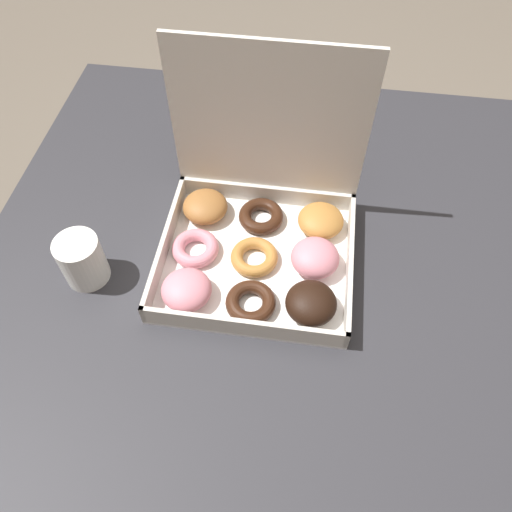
# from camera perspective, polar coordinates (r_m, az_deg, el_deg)

# --- Properties ---
(ground_plane) EXTENTS (8.00, 8.00, 0.00)m
(ground_plane) POSITION_cam_1_polar(r_m,az_deg,el_deg) (1.58, 2.30, -15.46)
(ground_plane) COLOR #6B6054
(dining_table) EXTENTS (1.13, 1.01, 0.75)m
(dining_table) POSITION_cam_1_polar(r_m,az_deg,el_deg) (1.00, 3.52, -2.21)
(dining_table) COLOR #2D2D33
(dining_table) RESTS_ON ground_plane
(donut_box) EXTENTS (0.34, 0.31, 0.34)m
(donut_box) POSITION_cam_1_polar(r_m,az_deg,el_deg) (0.87, 0.59, 2.81)
(donut_box) COLOR white
(donut_box) RESTS_ON dining_table
(coffee_mug) EXTENTS (0.08, 0.08, 0.09)m
(coffee_mug) POSITION_cam_1_polar(r_m,az_deg,el_deg) (0.89, -19.29, -0.38)
(coffee_mug) COLOR white
(coffee_mug) RESTS_ON dining_table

